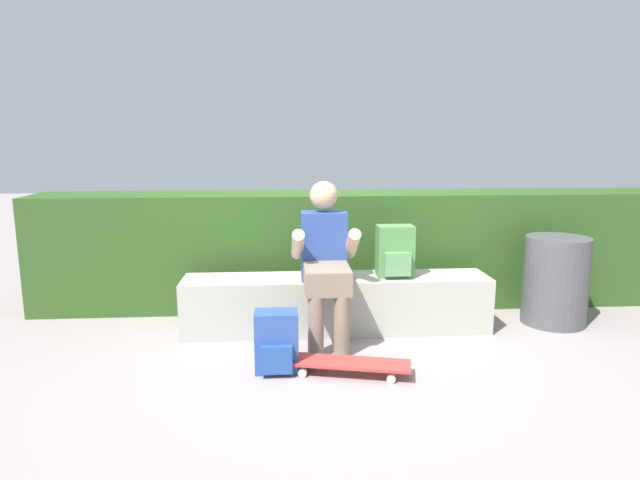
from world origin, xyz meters
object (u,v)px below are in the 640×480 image
(person_skater, at_px, (325,257))
(bench_main, at_px, (337,304))
(backpack_on_bench, at_px, (395,252))
(backpack_on_ground, at_px, (277,343))
(trash_bin, at_px, (555,281))
(skateboard_near_person, at_px, (348,364))

(person_skater, bearing_deg, bench_main, 62.48)
(person_skater, relative_size, backpack_on_bench, 2.96)
(bench_main, height_order, backpack_on_bench, backpack_on_bench)
(person_skater, bearing_deg, backpack_on_ground, -123.78)
(trash_bin, bearing_deg, person_skater, -172.50)
(backpack_on_bench, height_order, backpack_on_ground, backpack_on_bench)
(person_skater, distance_m, trash_bin, 1.94)
(person_skater, xyz_separation_m, backpack_on_ground, (-0.36, -0.54, -0.44))
(skateboard_near_person, bearing_deg, person_skater, 98.72)
(bench_main, xyz_separation_m, trash_bin, (1.79, 0.04, 0.14))
(skateboard_near_person, height_order, trash_bin, trash_bin)
(bench_main, bearing_deg, trash_bin, 1.42)
(person_skater, bearing_deg, backpack_on_bench, 19.29)
(skateboard_near_person, height_order, backpack_on_ground, backpack_on_ground)
(trash_bin, bearing_deg, skateboard_near_person, -154.10)
(backpack_on_bench, bearing_deg, person_skater, -160.71)
(person_skater, bearing_deg, trash_bin, 7.50)
(backpack_on_bench, xyz_separation_m, backpack_on_ground, (-0.92, -0.73, -0.43))
(person_skater, relative_size, backpack_on_ground, 2.96)
(bench_main, distance_m, trash_bin, 1.80)
(person_skater, height_order, trash_bin, person_skater)
(bench_main, height_order, backpack_on_ground, bench_main)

